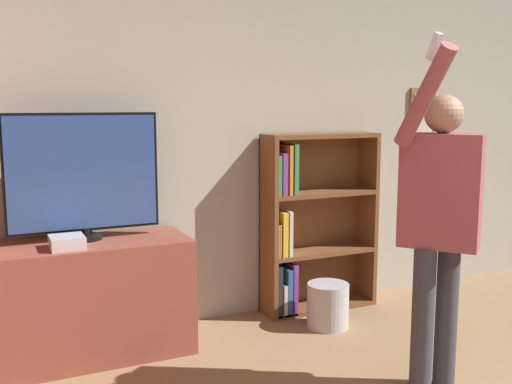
# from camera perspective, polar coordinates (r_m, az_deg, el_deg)

# --- Properties ---
(wall_back) EXTENTS (7.19, 0.09, 2.70)m
(wall_back) POSITION_cam_1_polar(r_m,az_deg,el_deg) (5.00, 4.75, 4.46)
(wall_back) COLOR #B2AD9E
(wall_back) RESTS_ON ground_plane
(tv_ledge) EXTENTS (1.32, 0.57, 0.79)m
(tv_ledge) POSITION_cam_1_polar(r_m,az_deg,el_deg) (4.22, -15.50, -9.83)
(tv_ledge) COLOR brown
(tv_ledge) RESTS_ON ground_plane
(television) EXTENTS (1.00, 0.22, 0.85)m
(television) POSITION_cam_1_polar(r_m,az_deg,el_deg) (4.12, -16.14, 1.55)
(television) COLOR black
(television) RESTS_ON tv_ledge
(game_console) EXTENTS (0.21, 0.22, 0.08)m
(game_console) POSITION_cam_1_polar(r_m,az_deg,el_deg) (3.97, -17.56, -4.58)
(game_console) COLOR silver
(game_console) RESTS_ON tv_ledge
(bookshelf) EXTENTS (0.97, 0.28, 1.46)m
(bookshelf) POSITION_cam_1_polar(r_m,az_deg,el_deg) (4.90, 5.02, -3.16)
(bookshelf) COLOR brown
(bookshelf) RESTS_ON ground_plane
(person) EXTENTS (0.59, 0.57, 2.05)m
(person) POSITION_cam_1_polar(r_m,az_deg,el_deg) (3.59, 17.12, -2.05)
(person) COLOR #383842
(person) RESTS_ON ground_plane
(waste_bin) EXTENTS (0.32, 0.32, 0.34)m
(waste_bin) POSITION_cam_1_polar(r_m,az_deg,el_deg) (4.68, 6.86, -10.66)
(waste_bin) COLOR #B7B7BC
(waste_bin) RESTS_ON ground_plane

